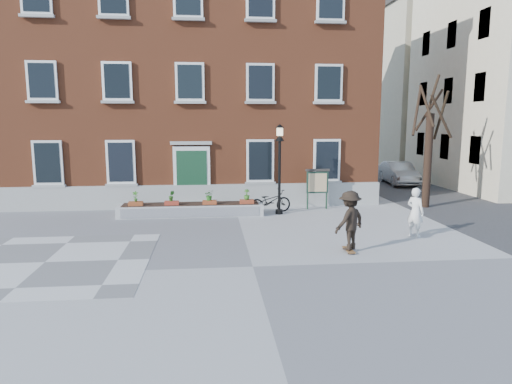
{
  "coord_description": "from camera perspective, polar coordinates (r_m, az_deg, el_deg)",
  "views": [
    {
      "loc": [
        -1.18,
        -12.35,
        4.12
      ],
      "look_at": [
        0.5,
        4.0,
        1.5
      ],
      "focal_mm": 32.0,
      "sensor_mm": 36.0,
      "label": 1
    }
  ],
  "objects": [
    {
      "name": "bystander",
      "position": [
        17.13,
        19.29,
        -2.38
      ],
      "size": [
        0.7,
        0.76,
        1.75
      ],
      "primitive_type": "imported",
      "rotation": [
        0.0,
        0.0,
        2.14
      ],
      "color": "white",
      "rests_on": "ground"
    },
    {
      "name": "planter_assembly",
      "position": [
        19.92,
        -8.08,
        -2.08
      ],
      "size": [
        6.2,
        1.12,
        1.15
      ],
      "color": "beige",
      "rests_on": "ground"
    },
    {
      "name": "lamp_post",
      "position": [
        19.79,
        2.96,
        4.46
      ],
      "size": [
        0.4,
        0.4,
        3.93
      ],
      "color": "black",
      "rests_on": "ground"
    },
    {
      "name": "skateboarder",
      "position": [
        14.54,
        11.63,
        -3.5
      ],
      "size": [
        1.39,
        1.25,
        1.94
      ],
      "color": "brown",
      "rests_on": "ground"
    },
    {
      "name": "side_street",
      "position": [
        37.53,
        25.55,
        12.63
      ],
      "size": [
        15.2,
        36.0,
        14.5
      ],
      "color": "#3A3A3D",
      "rests_on": "ground"
    },
    {
      "name": "parked_car",
      "position": [
        30.66,
        17.41,
        2.27
      ],
      "size": [
        1.92,
        4.48,
        1.43
      ],
      "primitive_type": "imported",
      "rotation": [
        0.0,
        0.0,
        -0.09
      ],
      "color": "#A7AAAB",
      "rests_on": "ground"
    },
    {
      "name": "checker_patch",
      "position": [
        14.78,
        -24.88,
        -7.97
      ],
      "size": [
        6.0,
        6.0,
        0.01
      ],
      "primitive_type": "cube",
      "color": "slate",
      "rests_on": "ground"
    },
    {
      "name": "bicycle",
      "position": [
        20.31,
        1.76,
        -1.16
      ],
      "size": [
        2.1,
        1.22,
        1.04
      ],
      "primitive_type": "imported",
      "rotation": [
        0.0,
        0.0,
        1.85
      ],
      "color": "black",
      "rests_on": "ground"
    },
    {
      "name": "bare_tree",
      "position": [
        22.81,
        20.77,
        5.13
      ],
      "size": [
        1.83,
        1.83,
        6.16
      ],
      "color": "black",
      "rests_on": "ground"
    },
    {
      "name": "brick_building",
      "position": [
        26.43,
        -7.84,
        13.71
      ],
      "size": [
        18.4,
        10.85,
        12.6
      ],
      "color": "brown",
      "rests_on": "ground"
    },
    {
      "name": "ground",
      "position": [
        13.08,
        -0.4,
        -9.31
      ],
      "size": [
        100.0,
        100.0,
        0.0
      ],
      "primitive_type": "plane",
      "color": "gray",
      "rests_on": "ground"
    },
    {
      "name": "notice_board",
      "position": [
        21.21,
        7.68,
        1.23
      ],
      "size": [
        1.1,
        0.16,
        1.87
      ],
      "color": "#1A3524",
      "rests_on": "ground"
    }
  ]
}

